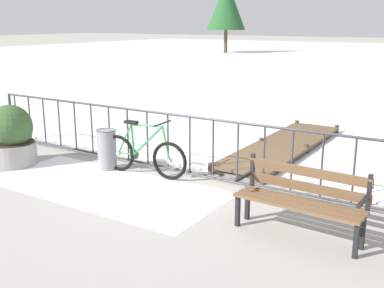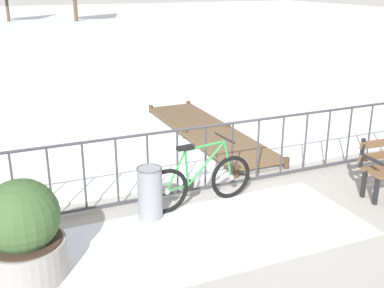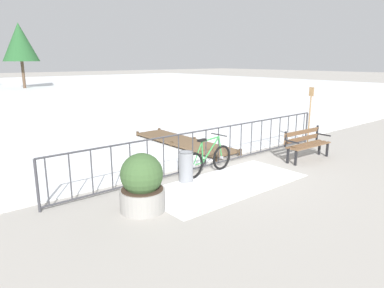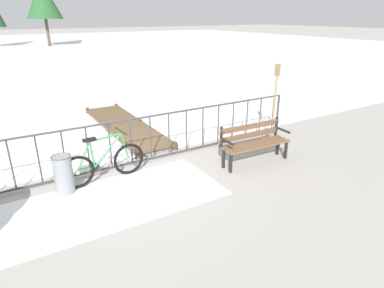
{
  "view_description": "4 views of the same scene",
  "coord_description": "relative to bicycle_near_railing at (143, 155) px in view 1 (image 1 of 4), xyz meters",
  "views": [
    {
      "loc": [
        4.38,
        -6.49,
        2.59
      ],
      "look_at": [
        0.25,
        0.03,
        0.57
      ],
      "focal_mm": 43.84,
      "sensor_mm": 36.0,
      "label": 1
    },
    {
      "loc": [
        -3.08,
        -6.02,
        3.1
      ],
      "look_at": [
        -0.43,
        0.05,
        0.79
      ],
      "focal_mm": 44.42,
      "sensor_mm": 36.0,
      "label": 2
    },
    {
      "loc": [
        -6.25,
        -6.62,
        2.83
      ],
      "look_at": [
        -0.48,
        0.27,
        0.66
      ],
      "focal_mm": 32.76,
      "sensor_mm": 36.0,
      "label": 3
    },
    {
      "loc": [
        -2.05,
        -6.26,
        3.08
      ],
      "look_at": [
        1.3,
        -0.73,
        0.53
      ],
      "focal_mm": 30.86,
      "sensor_mm": 36.0,
      "label": 4
    }
  ],
  "objects": [
    {
      "name": "park_bench",
      "position": [
        3.11,
        -0.81,
        0.14
      ],
      "size": [
        1.62,
        0.55,
        0.89
      ],
      "color": "brown",
      "rests_on": "ground"
    },
    {
      "name": "snow_patch",
      "position": [
        -0.16,
        -0.83,
        -0.36
      ],
      "size": [
        4.0,
        1.77,
        0.01
      ],
      "primitive_type": "cube",
      "color": "white",
      "rests_on": "ground"
    },
    {
      "name": "railing_fence",
      "position": [
        0.49,
        0.37,
        0.19
      ],
      "size": [
        9.06,
        0.06,
        1.07
      ],
      "color": "#38383D",
      "rests_on": "ground"
    },
    {
      "name": "tree_centre",
      "position": [
        -14.66,
        30.13,
        3.62
      ],
      "size": [
        3.28,
        3.28,
        6.06
      ],
      "color": "brown",
      "rests_on": "ground"
    },
    {
      "name": "trash_bin",
      "position": [
        -0.77,
        -0.07,
        0.0
      ],
      "size": [
        0.35,
        0.35,
        0.73
      ],
      "color": "gray",
      "rests_on": "ground"
    },
    {
      "name": "planter_with_shrub",
      "position": [
        -2.45,
        -0.81,
        0.16
      ],
      "size": [
        0.87,
        0.87,
        1.13
      ],
      "color": "gray",
      "rests_on": "ground"
    },
    {
      "name": "bicycle_near_railing",
      "position": [
        0.0,
        0.0,
        0.0
      ],
      "size": [
        1.71,
        0.52,
        0.97
      ],
      "color": "black",
      "rests_on": "ground"
    },
    {
      "name": "ground_plane",
      "position": [
        0.49,
        0.37,
        -0.37
      ],
      "size": [
        160.0,
        160.0,
        0.0
      ],
      "primitive_type": "plane",
      "color": "#9E9991"
    },
    {
      "name": "wooden_dock",
      "position": [
        1.46,
        2.82,
        -0.25
      ],
      "size": [
        1.1,
        4.4,
        0.2
      ],
      "color": "brown",
      "rests_on": "ground"
    }
  ]
}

